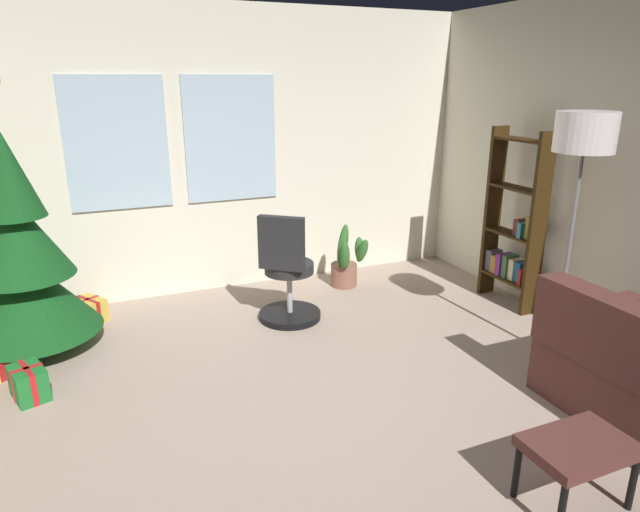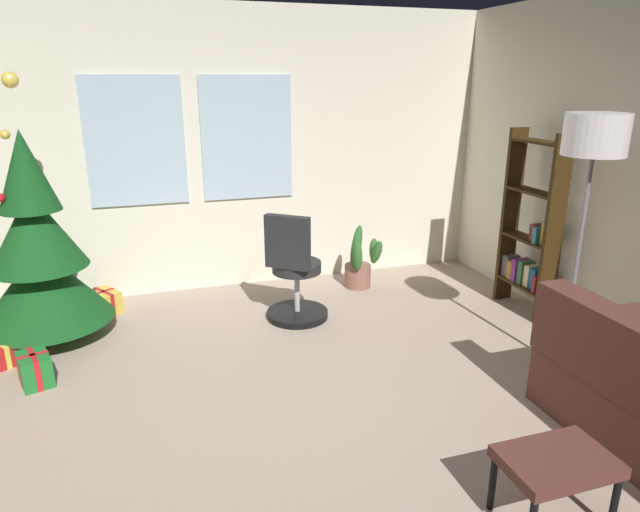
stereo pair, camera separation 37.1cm
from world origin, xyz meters
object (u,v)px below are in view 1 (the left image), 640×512
Objects in this scene: gift_box_green at (29,383)px; footstool at (578,450)px; office_chair at (287,279)px; potted_plant at (347,264)px; holiday_tree at (23,264)px; gift_box_gold at (89,310)px; bookshelf at (513,231)px; floor_lamp at (584,147)px.

footstool is at bearing -39.84° from gift_box_green.
office_chair is 1.05m from potted_plant.
office_chair is (2.06, -0.27, -0.33)m from holiday_tree.
holiday_tree is 0.86m from gift_box_gold.
bookshelf reaches higher than footstool.
gift_box_green is (-2.63, 2.20, -0.20)m from footstool.
bookshelf is (4.17, -0.71, -0.01)m from holiday_tree.
holiday_tree is 6.45× the size of gift_box_green.
footstool is at bearing -48.50° from holiday_tree.
footstool is 0.77× the size of potted_plant.
gift_box_gold is at bearing 123.16° from footstool.
gift_box_gold is at bearing 71.04° from gift_box_green.
gift_box_gold is at bearing 157.06° from office_chair.
floor_lamp is 2.73× the size of potted_plant.
footstool is 2.76m from bookshelf.
gift_box_green is (-0.00, -0.78, -0.61)m from holiday_tree.
footstool is 3.29m from potted_plant.
holiday_tree is at bearing -174.10° from potted_plant.
potted_plant is (0.30, 3.28, -0.08)m from footstool.
gift_box_green is 3.12m from potted_plant.
bookshelf is at bearing -16.87° from gift_box_gold.
bookshelf reaches higher than gift_box_gold.
gift_box_green reaches higher than gift_box_gold.
floor_lamp reaches higher than gift_box_gold.
floor_lamp reaches higher than footstool.
bookshelf reaches higher than potted_plant.
floor_lamp is (3.35, -2.16, 1.53)m from gift_box_gold.
holiday_tree reaches higher than floor_lamp.
gift_box_green is 4.21m from bookshelf.
floor_lamp reaches higher than bookshelf.
floor_lamp is at bearing -111.85° from bookshelf.
footstool reaches higher than gift_box_gold.
floor_lamp is at bearing -67.88° from potted_plant.
bookshelf is at bearing -39.34° from potted_plant.
potted_plant reaches higher than gift_box_gold.
floor_lamp is at bearing -40.84° from office_chair.
footstool is at bearing -95.15° from potted_plant.
floor_lamp is at bearing -14.36° from gift_box_green.
office_chair is 2.18m from bookshelf.
gift_box_gold is at bearing 163.13° from bookshelf.
gift_box_gold is at bearing 177.21° from potted_plant.
potted_plant is at bearing 5.90° from holiday_tree.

